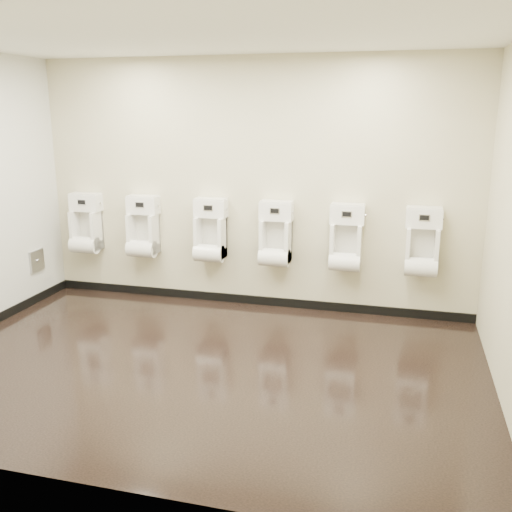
{
  "coord_description": "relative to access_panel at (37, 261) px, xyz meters",
  "views": [
    {
      "loc": [
        1.66,
        -4.42,
        2.24
      ],
      "look_at": [
        0.36,
        0.55,
        0.91
      ],
      "focal_mm": 40.0,
      "sensor_mm": 36.0,
      "label": 1
    }
  ],
  "objects": [
    {
      "name": "urinal_1",
      "position": [
        1.18,
        0.42,
        0.33
      ],
      "size": [
        0.38,
        0.28,
        0.71
      ],
      "color": "white",
      "rests_on": "back_wall"
    },
    {
      "name": "skirting_back",
      "position": [
        2.48,
        0.54,
        -0.45
      ],
      "size": [
        5.0,
        0.02,
        0.1
      ],
      "primitive_type": "cube",
      "color": "black",
      "rests_on": "ground"
    },
    {
      "name": "ground",
      "position": [
        2.48,
        -1.2,
        -0.5
      ],
      "size": [
        5.0,
        3.5,
        0.0
      ],
      "primitive_type": "cube",
      "color": "black",
      "rests_on": "ground"
    },
    {
      "name": "urinal_5",
      "position": [
        4.36,
        0.42,
        0.33
      ],
      "size": [
        0.38,
        0.28,
        0.71
      ],
      "color": "white",
      "rests_on": "back_wall"
    },
    {
      "name": "urinal_2",
      "position": [
        2.02,
        0.42,
        0.33
      ],
      "size": [
        0.38,
        0.28,
        0.71
      ],
      "color": "white",
      "rests_on": "back_wall"
    },
    {
      "name": "back_wall",
      "position": [
        2.48,
        0.55,
        0.9
      ],
      "size": [
        5.0,
        0.02,
        2.8
      ],
      "primitive_type": "cube",
      "color": "beige",
      "rests_on": "ground"
    },
    {
      "name": "ceiling",
      "position": [
        2.48,
        -1.2,
        2.3
      ],
      "size": [
        5.0,
        3.5,
        0.0
      ],
      "primitive_type": "cube",
      "color": "white"
    },
    {
      "name": "urinal_0",
      "position": [
        0.42,
        0.42,
        0.33
      ],
      "size": [
        0.38,
        0.28,
        0.71
      ],
      "color": "white",
      "rests_on": "back_wall"
    },
    {
      "name": "front_wall",
      "position": [
        2.48,
        -2.95,
        0.9
      ],
      "size": [
        5.0,
        0.02,
        2.8
      ],
      "primitive_type": "cube",
      "color": "beige",
      "rests_on": "ground"
    },
    {
      "name": "urinal_4",
      "position": [
        3.57,
        0.42,
        0.33
      ],
      "size": [
        0.38,
        0.28,
        0.71
      ],
      "color": "white",
      "rests_on": "back_wall"
    },
    {
      "name": "urinal_3",
      "position": [
        2.79,
        0.42,
        0.33
      ],
      "size": [
        0.38,
        0.28,
        0.71
      ],
      "color": "white",
      "rests_on": "back_wall"
    },
    {
      "name": "access_panel",
      "position": [
        0.0,
        0.0,
        0.0
      ],
      "size": [
        0.04,
        0.25,
        0.25
      ],
      "color": "#9E9EA3",
      "rests_on": "left_wall"
    }
  ]
}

